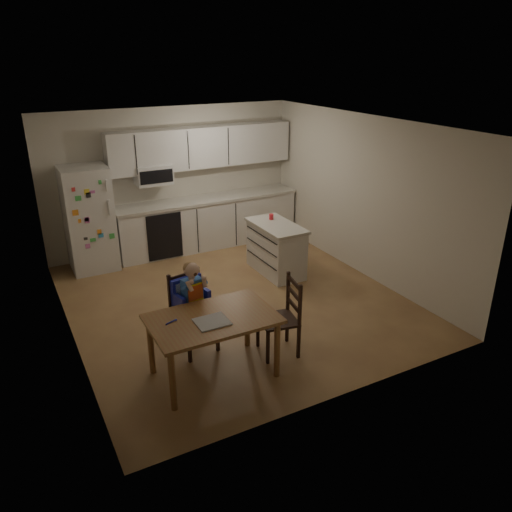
{
  "coord_description": "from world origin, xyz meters",
  "views": [
    {
      "loc": [
        -2.77,
        -5.87,
        3.37
      ],
      "look_at": [
        -0.13,
        -0.93,
        1.05
      ],
      "focal_mm": 35.0,
      "sensor_mm": 36.0,
      "label": 1
    }
  ],
  "objects": [
    {
      "name": "kitchen_run",
      "position": [
        0.5,
        2.24,
        0.88
      ],
      "size": [
        3.37,
        0.62,
        2.15
      ],
      "color": "silver",
      "rests_on": "ground"
    },
    {
      "name": "napkin",
      "position": [
        -1.03,
        -1.62,
        0.73
      ],
      "size": [
        0.34,
        0.3,
        0.01
      ],
      "primitive_type": "cube",
      "color": "#ADADB2",
      "rests_on": "dining_table"
    },
    {
      "name": "room",
      "position": [
        0.0,
        0.48,
        1.25
      ],
      "size": [
        4.52,
        5.01,
        2.51
      ],
      "color": "brown",
      "rests_on": "ground"
    },
    {
      "name": "dining_table",
      "position": [
        -0.98,
        -1.53,
        0.63
      ],
      "size": [
        1.35,
        0.87,
        0.72
      ],
      "color": "brown",
      "rests_on": "ground"
    },
    {
      "name": "toddler_spoon",
      "position": [
        -1.42,
        -1.43,
        0.73
      ],
      "size": [
        0.12,
        0.06,
        0.02
      ],
      "primitive_type": "cylinder",
      "rotation": [
        0.0,
        1.57,
        0.35
      ],
      "color": "#1F27B0",
      "rests_on": "dining_table"
    },
    {
      "name": "chair_booster",
      "position": [
        -0.99,
        -0.91,
        0.69
      ],
      "size": [
        0.5,
        0.5,
        1.15
      ],
      "rotation": [
        0.0,
        0.0,
        0.18
      ],
      "color": "black",
      "rests_on": "ground"
    },
    {
      "name": "refrigerator",
      "position": [
        -1.55,
        2.15,
        0.85
      ],
      "size": [
        0.72,
        0.7,
        1.7
      ],
      "primitive_type": "cube",
      "color": "silver",
      "rests_on": "ground"
    },
    {
      "name": "red_cup",
      "position": [
        1.08,
        0.83,
        0.87
      ],
      "size": [
        0.07,
        0.07,
        0.09
      ],
      "primitive_type": "cylinder",
      "color": "red",
      "rests_on": "kitchen_island"
    },
    {
      "name": "chair_side",
      "position": [
        -0.04,
        -1.49,
        0.54
      ],
      "size": [
        0.49,
        0.49,
        0.95
      ],
      "rotation": [
        0.0,
        0.0,
        -1.76
      ],
      "color": "black",
      "rests_on": "ground"
    },
    {
      "name": "kitchen_island",
      "position": [
        1.03,
        0.57,
        0.41
      ],
      "size": [
        0.58,
        1.11,
        0.82
      ],
      "color": "silver",
      "rests_on": "ground"
    }
  ]
}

